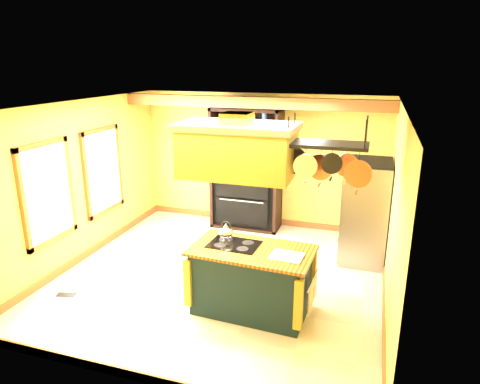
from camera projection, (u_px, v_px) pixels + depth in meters
The scene contains 15 objects.
floor at pixel (221, 276), 6.86m from camera, with size 5.00×5.00×0.00m, color beige.
ceiling at pixel (218, 105), 6.07m from camera, with size 5.00×5.00×0.00m, color white.
wall_back at pixel (262, 161), 8.74m from camera, with size 5.00×0.02×2.70m, color gold.
wall_front at pixel (131, 269), 4.19m from camera, with size 5.00×0.02×2.70m, color gold.
wall_left at pixel (81, 182), 7.19m from camera, with size 0.02×5.00×2.70m, color gold.
wall_right at pixel (394, 213), 5.74m from camera, with size 0.02×5.00×2.70m, color gold.
ceiling_beam at pixel (252, 102), 7.65m from camera, with size 5.00×0.15×0.20m, color #9A572F.
window_near at pixel (48, 193), 6.44m from camera, with size 0.06×1.06×1.56m.
window_far at pixel (103, 171), 7.71m from camera, with size 0.06×1.06×1.56m.
kitchen_island at pixel (251, 279), 5.79m from camera, with size 1.67×0.99×1.11m.
range_hood at pixel (237, 149), 5.32m from camera, with size 1.49×0.84×0.80m.
pot_rack at pixel (328, 155), 5.00m from camera, with size 1.04×0.47×0.79m.
refrigerator at pixel (365, 214), 7.19m from camera, with size 0.75×0.88×1.72m.
hutch at pixel (247, 183), 8.69m from camera, with size 1.38×0.62×2.44m.
floor_register at pixel (66, 295), 6.30m from camera, with size 0.28×0.12×0.01m, color black.
Camera 1 is at (2.17, -5.78, 3.30)m, focal length 32.00 mm.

